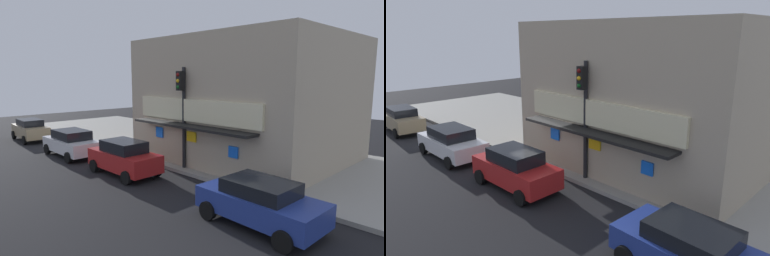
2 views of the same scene
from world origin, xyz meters
TOP-DOWN VIEW (x-y plane):
  - ground_plane at (0.00, 0.00)m, footprint 60.68×60.68m
  - sidewalk at (0.00, 5.15)m, footprint 40.46×10.30m
  - corner_building at (2.69, 5.06)m, footprint 10.64×9.81m
  - traffic_light at (2.05, 0.41)m, footprint 0.32×0.58m
  - fire_hydrant at (-2.74, 1.27)m, footprint 0.48×0.24m
  - trash_can at (3.52, 2.26)m, footprint 0.58×0.58m
  - pedestrian at (7.02, 0.97)m, footprint 0.48×0.52m
  - potted_plant_by_doorway at (-0.64, 1.75)m, footprint 0.66×0.66m
  - potted_plant_by_window at (1.89, 2.08)m, footprint 0.55×0.55m
  - parked_car_tan at (-12.24, -2.25)m, footprint 4.32×2.08m
  - parked_car_red at (0.43, -2.03)m, footprint 4.13×2.00m
  - parked_car_blue at (8.35, -2.01)m, footprint 4.18×2.17m
  - parked_car_white at (-5.11, -2.19)m, footprint 4.44×2.10m

SIDE VIEW (x-z plane):
  - ground_plane at x=0.00m, z-range 0.00..0.00m
  - sidewalk at x=0.00m, z-range 0.00..0.18m
  - fire_hydrant at x=-2.74m, z-range 0.16..0.91m
  - trash_can at x=3.52m, z-range 0.18..1.04m
  - potted_plant_by_window at x=1.89m, z-range 0.19..1.13m
  - potted_plant_by_doorway at x=-0.64m, z-range 0.22..1.18m
  - parked_car_blue at x=8.35m, z-range 0.04..1.55m
  - parked_car_white at x=-5.11m, z-range 0.03..1.63m
  - parked_car_tan at x=-12.24m, z-range 0.03..1.65m
  - parked_car_red at x=0.43m, z-range 0.02..1.72m
  - pedestrian at x=7.02m, z-range 0.26..2.06m
  - traffic_light at x=2.05m, z-range 0.90..6.00m
  - corner_building at x=2.69m, z-range 0.17..6.90m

